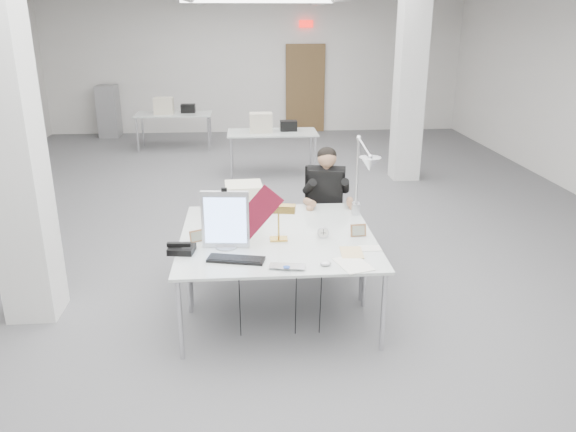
% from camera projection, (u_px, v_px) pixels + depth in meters
% --- Properties ---
extents(room_shell, '(10.04, 14.04, 3.24)m').
position_uv_depth(room_shell, '(270.00, 101.00, 7.02)').
color(room_shell, '#59595C').
rests_on(room_shell, ground).
extents(desk_main, '(1.80, 0.90, 0.02)m').
position_uv_depth(desk_main, '(280.00, 255.00, 4.86)').
color(desk_main, silver).
rests_on(desk_main, room_shell).
extents(desk_second, '(1.80, 0.90, 0.02)m').
position_uv_depth(desk_second, '(274.00, 220.00, 5.70)').
color(desk_second, silver).
rests_on(desk_second, room_shell).
extents(bg_desk_a, '(1.60, 0.80, 0.02)m').
position_uv_depth(bg_desk_a, '(272.00, 133.00, 10.04)').
color(bg_desk_a, silver).
rests_on(bg_desk_a, room_shell).
extents(bg_desk_b, '(1.60, 0.80, 0.02)m').
position_uv_depth(bg_desk_b, '(174.00, 114.00, 11.97)').
color(bg_desk_b, silver).
rests_on(bg_desk_b, room_shell).
extents(filing_cabinet, '(0.45, 0.55, 1.20)m').
position_uv_depth(filing_cabinet, '(109.00, 111.00, 13.26)').
color(filing_cabinet, gray).
rests_on(filing_cabinet, room_shell).
extents(office_chair, '(0.67, 0.67, 1.15)m').
position_uv_depth(office_chair, '(325.00, 212.00, 6.45)').
color(office_chair, black).
rests_on(office_chair, room_shell).
extents(seated_person, '(0.64, 0.74, 0.96)m').
position_uv_depth(seated_person, '(326.00, 186.00, 6.30)').
color(seated_person, black).
rests_on(seated_person, office_chair).
extents(monitor, '(0.42, 0.08, 0.52)m').
position_uv_depth(monitor, '(225.00, 220.00, 4.90)').
color(monitor, silver).
rests_on(monitor, desk_main).
extents(pennant, '(0.51, 0.05, 0.55)m').
position_uv_depth(pennant, '(255.00, 215.00, 4.87)').
color(pennant, maroon).
rests_on(pennant, monitor).
extents(keyboard, '(0.50, 0.26, 0.02)m').
position_uv_depth(keyboard, '(236.00, 259.00, 4.71)').
color(keyboard, black).
rests_on(keyboard, desk_main).
extents(laptop, '(0.32, 0.24, 0.02)m').
position_uv_depth(laptop, '(287.00, 269.00, 4.53)').
color(laptop, silver).
rests_on(laptop, desk_main).
extents(mouse, '(0.11, 0.08, 0.04)m').
position_uv_depth(mouse, '(326.00, 264.00, 4.61)').
color(mouse, silver).
rests_on(mouse, desk_main).
extents(bankers_lamp, '(0.30, 0.16, 0.32)m').
position_uv_depth(bankers_lamp, '(279.00, 224.00, 5.10)').
color(bankers_lamp, gold).
rests_on(bankers_lamp, desk_main).
extents(desk_phone, '(0.24, 0.23, 0.05)m').
position_uv_depth(desk_phone, '(182.00, 249.00, 4.87)').
color(desk_phone, black).
rests_on(desk_phone, desk_main).
extents(picture_frame_left, '(0.14, 0.09, 0.11)m').
position_uv_depth(picture_frame_left, '(197.00, 236.00, 5.10)').
color(picture_frame_left, '#AF764B').
rests_on(picture_frame_left, desk_main).
extents(picture_frame_right, '(0.15, 0.05, 0.12)m').
position_uv_depth(picture_frame_right, '(358.00, 230.00, 5.22)').
color(picture_frame_right, '#9B6842').
rests_on(picture_frame_right, desk_main).
extents(desk_clock, '(0.11, 0.04, 0.11)m').
position_uv_depth(desk_clock, '(323.00, 233.00, 5.19)').
color(desk_clock, silver).
rests_on(desk_clock, desk_main).
extents(paper_stack_a, '(0.32, 0.39, 0.01)m').
position_uv_depth(paper_stack_a, '(353.00, 264.00, 4.64)').
color(paper_stack_a, white).
rests_on(paper_stack_a, desk_main).
extents(paper_stack_b, '(0.21, 0.27, 0.01)m').
position_uv_depth(paper_stack_b, '(352.00, 252.00, 4.87)').
color(paper_stack_b, '#E7C88A').
rests_on(paper_stack_b, desk_main).
extents(paper_stack_c, '(0.19, 0.14, 0.01)m').
position_uv_depth(paper_stack_c, '(370.00, 248.00, 4.96)').
color(paper_stack_c, white).
rests_on(paper_stack_c, desk_main).
extents(beige_monitor, '(0.39, 0.37, 0.35)m').
position_uv_depth(beige_monitor, '(244.00, 200.00, 5.71)').
color(beige_monitor, beige).
rests_on(beige_monitor, desk_second).
extents(architect_lamp, '(0.51, 0.75, 0.91)m').
position_uv_depth(architect_lamp, '(362.00, 178.00, 5.45)').
color(architect_lamp, silver).
rests_on(architect_lamp, desk_second).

